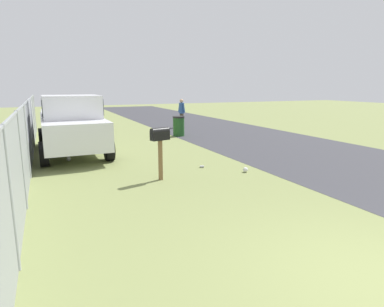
% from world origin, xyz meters
% --- Properties ---
extents(road_asphalt, '(60.00, 6.11, 0.01)m').
position_xyz_m(road_asphalt, '(6.00, -4.98, 0.00)').
color(road_asphalt, '#38383D').
rests_on(road_asphalt, ground).
extents(mailbox, '(0.32, 0.52, 1.37)m').
position_xyz_m(mailbox, '(5.58, 1.06, 1.09)').
color(mailbox, brown).
rests_on(mailbox, ground).
extents(pickup_truck, '(5.40, 2.26, 2.09)m').
position_xyz_m(pickup_truck, '(9.99, 2.86, 1.11)').
color(pickup_truck, silver).
rests_on(pickup_truck, ground).
extents(trash_bin, '(0.57, 0.57, 0.96)m').
position_xyz_m(trash_bin, '(12.48, -2.19, 0.48)').
color(trash_bin, '#1E4C1E').
rests_on(trash_bin, ground).
extents(pedestrian, '(0.47, 0.30, 1.65)m').
position_xyz_m(pedestrian, '(15.61, -3.62, 0.95)').
color(pedestrian, '#4C4238').
rests_on(pedestrian, ground).
extents(fence_section, '(17.14, 0.07, 1.95)m').
position_xyz_m(fence_section, '(8.34, 4.18, 1.05)').
color(fence_section, '#9EA3A8').
rests_on(fence_section, ground).
extents(litter_bag_near_hydrant, '(0.14, 0.14, 0.14)m').
position_xyz_m(litter_bag_near_hydrant, '(8.90, 3.10, 0.07)').
color(litter_bag_near_hydrant, silver).
rests_on(litter_bag_near_hydrant, ground).
extents(litter_can_far_scatter, '(0.11, 0.14, 0.07)m').
position_xyz_m(litter_can_far_scatter, '(6.30, -0.48, 0.03)').
color(litter_can_far_scatter, silver).
rests_on(litter_can_far_scatter, ground).
extents(litter_bag_midfield_b, '(0.14, 0.14, 0.14)m').
position_xyz_m(litter_bag_midfield_b, '(5.32, -1.38, 0.07)').
color(litter_bag_midfield_b, silver).
rests_on(litter_bag_midfield_b, ground).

